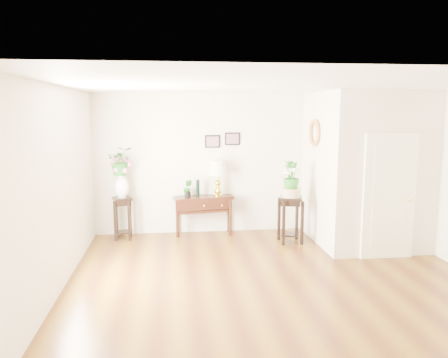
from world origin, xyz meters
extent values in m
cube|color=brown|center=(0.00, 0.00, 0.00)|extent=(6.00, 5.50, 0.02)
cube|color=white|center=(0.00, 0.00, 2.80)|extent=(6.00, 5.50, 0.02)
cube|color=silver|center=(0.00, 2.75, 1.40)|extent=(6.00, 0.02, 2.80)
cube|color=silver|center=(0.00, -2.75, 1.40)|extent=(6.00, 0.02, 2.80)
cube|color=silver|center=(-3.00, 0.00, 1.40)|extent=(0.02, 5.50, 2.80)
cube|color=silver|center=(2.10, 1.77, 1.40)|extent=(1.80, 1.95, 2.80)
cube|color=white|center=(2.10, 0.78, 1.05)|extent=(0.90, 0.05, 2.10)
cube|color=black|center=(-0.65, 2.73, 1.85)|extent=(0.30, 0.02, 0.25)
cube|color=black|center=(-0.25, 2.73, 1.90)|extent=(0.30, 0.02, 0.25)
torus|color=#D78B40|center=(1.16, 1.90, 2.05)|extent=(0.07, 0.51, 0.51)
cube|color=black|center=(-0.86, 2.54, 0.39)|extent=(1.21, 0.56, 0.78)
cube|color=gold|center=(-0.56, 2.54, 1.13)|extent=(0.51, 0.51, 0.72)
cylinder|color=black|center=(-0.96, 2.54, 0.95)|extent=(0.07, 0.07, 0.34)
imported|color=#216A1C|center=(-1.16, 2.54, 0.94)|extent=(0.21, 0.18, 0.33)
cube|color=black|center=(-2.42, 2.41, 0.41)|extent=(0.41, 0.41, 0.82)
imported|color=#216A1C|center=(-2.42, 2.41, 1.50)|extent=(0.54, 0.49, 0.54)
cube|color=black|center=(0.73, 1.83, 0.44)|extent=(0.51, 0.51, 0.87)
cylinder|color=#BDB494|center=(0.73, 1.83, 0.95)|extent=(0.44, 0.44, 0.17)
imported|color=#216A1C|center=(0.73, 1.83, 1.27)|extent=(0.37, 0.37, 0.55)
camera|label=1|loc=(-1.45, -5.93, 2.46)|focal=35.00mm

